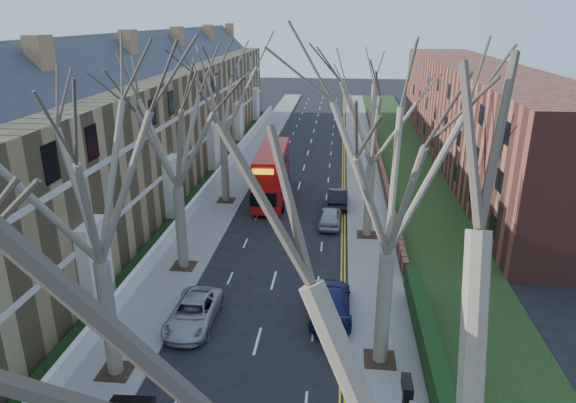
# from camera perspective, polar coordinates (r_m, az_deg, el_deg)

# --- Properties ---
(pavement_left) EXTENTS (3.00, 102.00, 0.12)m
(pavement_left) POSITION_cam_1_polar(r_m,az_deg,el_deg) (53.40, -4.66, 4.04)
(pavement_left) COLOR slate
(pavement_left) RESTS_ON ground
(pavement_right) EXTENTS (3.00, 102.00, 0.12)m
(pavement_right) POSITION_cam_1_polar(r_m,az_deg,el_deg) (52.58, 8.34, 3.64)
(pavement_right) COLOR slate
(pavement_right) RESTS_ON ground
(terrace_left) EXTENTS (9.70, 78.00, 13.60)m
(terrace_left) POSITION_cam_1_polar(r_m,az_deg,el_deg) (46.73, -16.00, 7.95)
(terrace_left) COLOR olive
(terrace_left) RESTS_ON ground
(flats_right) EXTENTS (13.97, 54.00, 10.00)m
(flats_right) POSITION_cam_1_polar(r_m,az_deg,el_deg) (57.03, 20.17, 8.99)
(flats_right) COLOR brown
(flats_right) RESTS_ON ground
(front_wall_left) EXTENTS (0.30, 78.00, 1.00)m
(front_wall_left) POSITION_cam_1_polar(r_m,az_deg,el_deg) (46.11, -8.48, 2.03)
(front_wall_left) COLOR white
(front_wall_left) RESTS_ON ground
(grass_verge_right) EXTENTS (6.00, 102.00, 0.06)m
(grass_verge_right) POSITION_cam_1_polar(r_m,az_deg,el_deg) (52.96, 13.22, 3.53)
(grass_verge_right) COLOR #193413
(grass_verge_right) RESTS_ON ground
(tree_left_mid) EXTENTS (10.50, 10.50, 14.71)m
(tree_left_mid) POSITION_cam_1_polar(r_m,az_deg,el_deg) (20.43, -21.42, 4.24)
(tree_left_mid) COLOR #6E614F
(tree_left_mid) RESTS_ON ground
(tree_left_far) EXTENTS (10.15, 10.15, 14.22)m
(tree_left_far) POSITION_cam_1_polar(r_m,az_deg,el_deg) (29.50, -12.70, 8.97)
(tree_left_far) COLOR #6E614F
(tree_left_far) RESTS_ON ground
(tree_left_dist) EXTENTS (10.50, 10.50, 14.71)m
(tree_left_dist) POSITION_cam_1_polar(r_m,az_deg,el_deg) (40.87, -7.44, 12.66)
(tree_left_dist) COLOR #6E614F
(tree_left_dist) RESTS_ON ground
(tree_right_mid) EXTENTS (10.50, 10.50, 14.71)m
(tree_right_mid) POSITION_cam_1_polar(r_m,az_deg,el_deg) (20.23, 11.75, 5.07)
(tree_right_mid) COLOR #6E614F
(tree_right_mid) RESTS_ON ground
(tree_right_far) EXTENTS (10.15, 10.15, 14.22)m
(tree_right_far) POSITION_cam_1_polar(r_m,az_deg,el_deg) (33.97, 9.57, 10.57)
(tree_right_far) COLOR #6E614F
(tree_right_far) RESTS_ON ground
(double_decker_bus) EXTENTS (2.78, 9.98, 4.19)m
(double_decker_bus) POSITION_cam_1_polar(r_m,az_deg,el_deg) (43.01, -1.80, 2.93)
(double_decker_bus) COLOR #A70D0B
(double_decker_bus) RESTS_ON ground
(car_left_far) EXTENTS (2.20, 4.72, 1.31)m
(car_left_far) POSITION_cam_1_polar(r_m,az_deg,el_deg) (26.61, -10.49, -12.07)
(car_left_far) COLOR #9D9DA2
(car_left_far) RESTS_ON ground
(car_right_near) EXTENTS (2.24, 5.23, 1.50)m
(car_right_near) POSITION_cam_1_polar(r_m,az_deg,el_deg) (26.98, 4.73, -11.04)
(car_right_near) COLOR #16194F
(car_right_near) RESTS_ON ground
(car_right_mid) EXTENTS (1.69, 4.03, 1.36)m
(car_right_mid) POSITION_cam_1_polar(r_m,az_deg,el_deg) (37.95, 4.70, -1.68)
(car_right_mid) COLOR #9FA0A7
(car_right_mid) RESTS_ON ground
(car_right_far) EXTENTS (1.53, 4.34, 1.43)m
(car_right_far) POSITION_cam_1_polar(r_m,az_deg,el_deg) (41.93, 5.59, 0.47)
(car_right_far) COLOR black
(car_right_far) RESTS_ON ground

